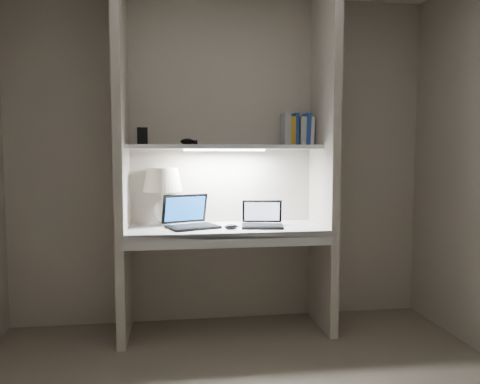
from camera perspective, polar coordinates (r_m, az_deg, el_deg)
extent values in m
cube|color=beige|center=(3.63, -2.20, 3.88)|extent=(3.20, 0.01, 2.50)
cube|color=beige|center=(3.36, -14.21, 3.70)|extent=(0.06, 0.55, 2.50)
cube|color=beige|center=(3.52, 10.22, 3.79)|extent=(0.06, 0.55, 2.50)
cube|color=white|center=(3.40, -1.68, -4.61)|extent=(1.40, 0.55, 0.04)
cube|color=silver|center=(3.15, -1.14, -5.90)|extent=(1.46, 0.03, 0.10)
cube|color=silver|center=(3.45, -1.89, 5.51)|extent=(1.40, 0.36, 0.03)
cube|color=white|center=(3.45, -1.89, 5.15)|extent=(0.60, 0.04, 0.02)
cylinder|color=white|center=(3.54, -9.36, -3.84)|extent=(0.11, 0.11, 0.02)
ellipsoid|color=white|center=(3.52, -9.38, -2.28)|extent=(0.15, 0.15, 0.18)
cylinder|color=white|center=(3.51, -9.40, -0.55)|extent=(0.02, 0.02, 0.08)
sphere|color=#FFD899|center=(3.51, -9.42, 0.72)|extent=(0.04, 0.04, 0.04)
cube|color=black|center=(3.36, -5.77, -4.25)|extent=(0.41, 0.35, 0.02)
cube|color=black|center=(3.36, -5.77, -4.09)|extent=(0.33, 0.26, 0.00)
cube|color=black|center=(3.48, -6.75, -2.03)|extent=(0.35, 0.18, 0.22)
cube|color=blue|center=(3.47, -6.71, -2.04)|extent=(0.30, 0.15, 0.18)
cube|color=black|center=(3.38, 2.74, -4.19)|extent=(0.32, 0.25, 0.02)
cube|color=black|center=(3.37, 2.75, -4.04)|extent=(0.27, 0.18, 0.00)
cube|color=black|center=(3.49, 2.69, -2.37)|extent=(0.30, 0.10, 0.17)
cube|color=silver|center=(3.48, 2.69, -2.38)|extent=(0.26, 0.08, 0.14)
cube|color=silver|center=(3.61, 1.20, -2.49)|extent=(0.13, 0.12, 0.16)
ellipsoid|color=black|center=(3.30, -1.11, -4.25)|extent=(0.11, 0.08, 0.04)
torus|color=black|center=(3.39, -0.89, -4.21)|extent=(0.10, 0.10, 0.01)
cube|color=yellow|center=(3.28, -9.26, -4.64)|extent=(0.09, 0.09, 0.00)
cube|color=silver|center=(3.67, 8.51, 7.32)|extent=(0.04, 0.16, 0.22)
cube|color=#2A53AA|center=(3.67, 8.04, 7.54)|extent=(0.05, 0.16, 0.24)
cube|color=#B5B6B1|center=(3.65, 7.43, 7.35)|extent=(0.04, 0.16, 0.22)
cube|color=#21448F|center=(3.64, 6.69, 7.58)|extent=(0.03, 0.16, 0.24)
cube|color=gold|center=(3.63, 6.21, 7.38)|extent=(0.04, 0.16, 0.22)
cube|color=#AEB0B3|center=(3.62, 5.60, 7.60)|extent=(0.04, 0.16, 0.24)
cube|color=black|center=(3.46, -11.82, 6.68)|extent=(0.08, 0.06, 0.12)
ellipsoid|color=black|center=(3.48, -6.44, 6.12)|extent=(0.13, 0.11, 0.05)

